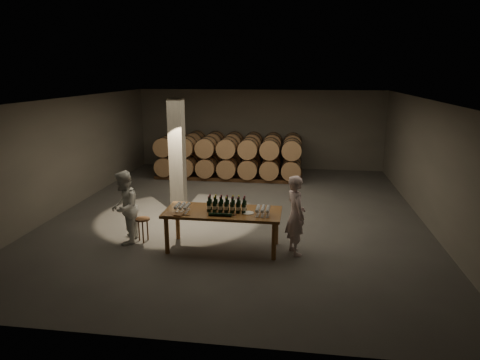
# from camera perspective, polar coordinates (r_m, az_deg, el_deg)

# --- Properties ---
(room) EXTENTS (12.00, 12.00, 12.00)m
(room) POSITION_cam_1_polar(r_m,az_deg,el_deg) (12.35, -8.35, 3.32)
(room) COLOR #4F4D4A
(room) RESTS_ON ground
(tasting_table) EXTENTS (2.60, 1.10, 0.90)m
(tasting_table) POSITION_cam_1_polar(r_m,az_deg,el_deg) (9.60, -2.31, -4.72)
(tasting_table) COLOR brown
(tasting_table) RESTS_ON ground
(barrel_stack_back) EXTENTS (5.48, 0.95, 1.57)m
(barrel_stack_back) POSITION_cam_1_polar(r_m,az_deg,el_deg) (17.11, -0.87, 3.90)
(barrel_stack_back) COLOR brown
(barrel_stack_back) RESTS_ON ground
(barrel_stack_front) EXTENTS (5.48, 0.95, 1.57)m
(barrel_stack_front) POSITION_cam_1_polar(r_m,az_deg,el_deg) (15.75, -1.66, 2.98)
(barrel_stack_front) COLOR brown
(barrel_stack_front) RESTS_ON ground
(bottle_cluster) EXTENTS (0.87, 0.24, 0.36)m
(bottle_cluster) POSITION_cam_1_polar(r_m,az_deg,el_deg) (9.48, -1.78, -3.49)
(bottle_cluster) COLOR black
(bottle_cluster) RESTS_ON tasting_table
(lying_bottles) EXTENTS (0.59, 0.07, 0.07)m
(lying_bottles) POSITION_cam_1_polar(r_m,az_deg,el_deg) (9.22, -2.61, -4.63)
(lying_bottles) COLOR black
(lying_bottles) RESTS_ON tasting_table
(glass_cluster_left) EXTENTS (0.30, 0.41, 0.17)m
(glass_cluster_left) POSITION_cam_1_polar(r_m,az_deg,el_deg) (9.59, -7.71, -3.46)
(glass_cluster_left) COLOR silver
(glass_cluster_left) RESTS_ON tasting_table
(glass_cluster_right) EXTENTS (0.31, 0.42, 0.18)m
(glass_cluster_right) POSITION_cam_1_polar(r_m,az_deg,el_deg) (9.29, 3.07, -3.88)
(glass_cluster_right) COLOR silver
(glass_cluster_right) RESTS_ON tasting_table
(plate) EXTENTS (0.26, 0.26, 0.01)m
(plate) POSITION_cam_1_polar(r_m,az_deg,el_deg) (9.40, 1.10, -4.41)
(plate) COLOR white
(plate) RESTS_ON tasting_table
(notebook_near) EXTENTS (0.26, 0.22, 0.03)m
(notebook_near) POSITION_cam_1_polar(r_m,az_deg,el_deg) (9.38, -8.32, -4.57)
(notebook_near) COLOR brown
(notebook_near) RESTS_ON tasting_table
(notebook_corner) EXTENTS (0.25, 0.31, 0.03)m
(notebook_corner) POSITION_cam_1_polar(r_m,az_deg,el_deg) (9.42, -9.43, -4.54)
(notebook_corner) COLOR brown
(notebook_corner) RESTS_ON tasting_table
(pen) EXTENTS (0.15, 0.05, 0.01)m
(pen) POSITION_cam_1_polar(r_m,az_deg,el_deg) (9.33, -7.17, -4.70)
(pen) COLOR black
(pen) RESTS_ON tasting_table
(stool) EXTENTS (0.34, 0.34, 0.57)m
(stool) POSITION_cam_1_polar(r_m,az_deg,el_deg) (10.36, -12.85, -5.55)
(stool) COLOR brown
(stool) RESTS_ON ground
(person_man) EXTENTS (0.64, 0.76, 1.78)m
(person_man) POSITION_cam_1_polar(r_m,az_deg,el_deg) (9.40, 7.44, -4.67)
(person_man) COLOR silver
(person_man) RESTS_ON ground
(person_woman) EXTENTS (0.76, 0.92, 1.73)m
(person_woman) POSITION_cam_1_polar(r_m,az_deg,el_deg) (10.26, -15.19, -3.57)
(person_woman) COLOR white
(person_woman) RESTS_ON ground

